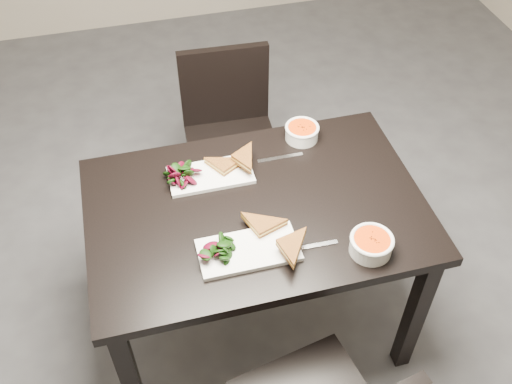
% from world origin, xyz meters
% --- Properties ---
extents(ground, '(5.00, 5.00, 0.00)m').
position_xyz_m(ground, '(0.00, 0.00, 0.00)').
color(ground, '#47474C').
rests_on(ground, ground).
extents(table, '(1.20, 0.80, 0.75)m').
position_xyz_m(table, '(0.05, -0.21, 0.65)').
color(table, black).
rests_on(table, ground).
extents(chair_far, '(0.44, 0.44, 0.85)m').
position_xyz_m(chair_far, '(0.12, 0.55, 0.48)').
color(chair_far, black).
rests_on(chair_far, ground).
extents(plate_near, '(0.33, 0.17, 0.02)m').
position_xyz_m(plate_near, '(-0.03, -0.40, 0.76)').
color(plate_near, white).
rests_on(plate_near, table).
extents(sandwich_near, '(0.20, 0.17, 0.05)m').
position_xyz_m(sandwich_near, '(0.04, -0.39, 0.79)').
color(sandwich_near, '#915A1E').
rests_on(sandwich_near, plate_near).
extents(salad_near, '(0.10, 0.09, 0.05)m').
position_xyz_m(salad_near, '(-0.13, -0.40, 0.79)').
color(salad_near, black).
rests_on(salad_near, plate_near).
extents(soup_bowl_near, '(0.15, 0.15, 0.07)m').
position_xyz_m(soup_bowl_near, '(0.36, -0.50, 0.79)').
color(soup_bowl_near, white).
rests_on(soup_bowl_near, table).
extents(cutlery_near, '(0.18, 0.02, 0.00)m').
position_xyz_m(cutlery_near, '(0.18, -0.43, 0.75)').
color(cutlery_near, silver).
rests_on(cutlery_near, table).
extents(plate_far, '(0.31, 0.16, 0.02)m').
position_xyz_m(plate_far, '(-0.08, -0.02, 0.76)').
color(plate_far, white).
rests_on(plate_far, table).
extents(sandwich_far, '(0.19, 0.18, 0.05)m').
position_xyz_m(sandwich_far, '(-0.01, -0.04, 0.79)').
color(sandwich_far, '#915A1E').
rests_on(sandwich_far, plate_far).
extents(salad_far, '(0.10, 0.09, 0.04)m').
position_xyz_m(salad_far, '(-0.18, -0.02, 0.79)').
color(salad_far, black).
rests_on(salad_far, plate_far).
extents(soup_bowl_far, '(0.14, 0.14, 0.06)m').
position_xyz_m(soup_bowl_far, '(0.32, 0.10, 0.78)').
color(soup_bowl_far, white).
rests_on(soup_bowl_far, table).
extents(cutlery_far, '(0.18, 0.02, 0.00)m').
position_xyz_m(cutlery_far, '(0.20, 0.01, 0.75)').
color(cutlery_far, silver).
rests_on(cutlery_far, table).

